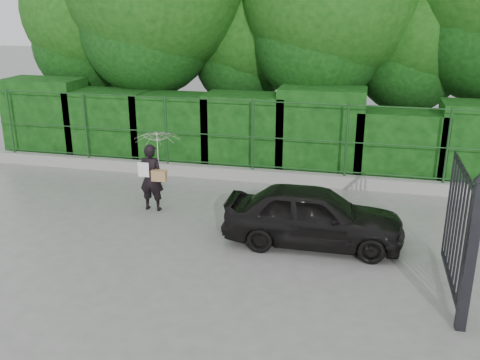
# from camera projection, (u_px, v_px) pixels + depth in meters

# --- Properties ---
(ground) EXTENTS (80.00, 80.00, 0.00)m
(ground) POSITION_uv_depth(u_px,v_px,m) (179.00, 257.00, 9.65)
(ground) COLOR gray
(kerb) EXTENTS (14.00, 0.25, 0.30)m
(kerb) POSITION_uv_depth(u_px,v_px,m) (237.00, 174.00, 13.75)
(kerb) COLOR #9E9E99
(kerb) RESTS_ON ground
(fence) EXTENTS (14.13, 0.06, 1.80)m
(fence) POSITION_uv_depth(u_px,v_px,m) (246.00, 135.00, 13.37)
(fence) COLOR #1B421C
(fence) RESTS_ON kerb
(hedge) EXTENTS (14.20, 1.20, 2.28)m
(hedge) POSITION_uv_depth(u_px,v_px,m) (243.00, 131.00, 14.41)
(hedge) COLOR black
(hedge) RESTS_ON ground
(gate) EXTENTS (0.22, 2.33, 2.36)m
(gate) POSITION_uv_depth(u_px,v_px,m) (465.00, 238.00, 7.60)
(gate) COLOR black
(gate) RESTS_ON ground
(woman) EXTENTS (0.97, 0.99, 1.76)m
(woman) POSITION_uv_depth(u_px,v_px,m) (156.00, 159.00, 11.46)
(woman) COLOR black
(woman) RESTS_ON ground
(car) EXTENTS (3.36, 1.38, 1.14)m
(car) POSITION_uv_depth(u_px,v_px,m) (313.00, 215.00, 10.01)
(car) COLOR black
(car) RESTS_ON ground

